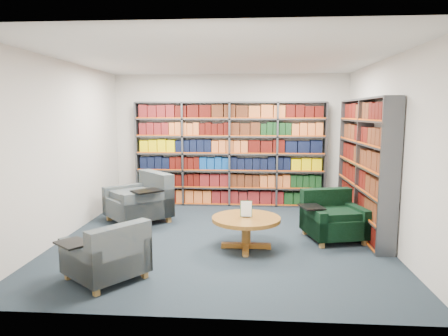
# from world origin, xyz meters

# --- Properties ---
(room_shell) EXTENTS (5.02, 5.02, 2.82)m
(room_shell) POSITION_xyz_m (0.00, 0.00, 1.40)
(room_shell) COLOR #18222C
(room_shell) RESTS_ON ground
(bookshelf_back) EXTENTS (4.00, 0.28, 2.20)m
(bookshelf_back) POSITION_xyz_m (0.00, 2.34, 1.10)
(bookshelf_back) COLOR #47494F
(bookshelf_back) RESTS_ON ground
(bookshelf_right) EXTENTS (0.28, 2.50, 2.20)m
(bookshelf_right) POSITION_xyz_m (2.34, 0.60, 1.10)
(bookshelf_right) COLOR #47494F
(bookshelf_right) RESTS_ON ground
(chair_teal_left) EXTENTS (1.37, 1.37, 0.89)m
(chair_teal_left) POSITION_xyz_m (-1.53, 0.96, 0.36)
(chair_teal_left) COLOR #04183B
(chair_teal_left) RESTS_ON ground
(chair_green_right) EXTENTS (1.08, 1.01, 0.76)m
(chair_green_right) POSITION_xyz_m (1.75, 0.15, 0.30)
(chair_green_right) COLOR black
(chair_green_right) RESTS_ON ground
(chair_teal_front) EXTENTS (1.11, 1.11, 0.72)m
(chair_teal_front) POSITION_xyz_m (-1.21, -1.69, 0.29)
(chair_teal_front) COLOR #04183B
(chair_teal_front) RESTS_ON ground
(coffee_table) EXTENTS (1.00, 1.00, 0.71)m
(coffee_table) POSITION_xyz_m (0.40, -0.45, 0.38)
(coffee_table) COLOR #9D691D
(coffee_table) RESTS_ON ground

